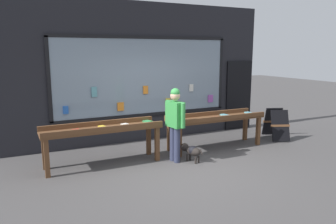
{
  "coord_description": "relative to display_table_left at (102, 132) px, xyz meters",
  "views": [
    {
      "loc": [
        -3.14,
        -5.73,
        2.39
      ],
      "look_at": [
        0.01,
        0.66,
        1.06
      ],
      "focal_mm": 35.0,
      "sensor_mm": 36.0,
      "label": 1
    }
  ],
  "objects": [
    {
      "name": "display_table_left",
      "position": [
        0.0,
        0.0,
        0.0
      ],
      "size": [
        2.5,
        0.68,
        0.9
      ],
      "color": "brown",
      "rests_on": "ground_plane"
    },
    {
      "name": "person_browsing",
      "position": [
        1.47,
        -0.48,
        0.22
      ],
      "size": [
        0.28,
        0.64,
        1.62
      ],
      "rotation": [
        0.0,
        0.0,
        1.71
      ],
      "color": "#2D334C",
      "rests_on": "ground_plane"
    },
    {
      "name": "display_table_right",
      "position": [
        2.85,
        -0.0,
        -0.02
      ],
      "size": [
        2.5,
        0.7,
        0.87
      ],
      "color": "brown",
      "rests_on": "ground_plane"
    },
    {
      "name": "small_dog",
      "position": [
        1.8,
        -0.65,
        -0.47
      ],
      "size": [
        0.33,
        0.58,
        0.37
      ],
      "rotation": [
        0.0,
        0.0,
        1.91
      ],
      "color": "black",
      "rests_on": "ground_plane"
    },
    {
      "name": "sandwich_board_sign",
      "position": [
        4.86,
        -0.01,
        -0.29
      ],
      "size": [
        0.75,
        0.97,
        0.82
      ],
      "rotation": [
        0.0,
        0.0,
        -0.38
      ],
      "color": "black",
      "rests_on": "ground_plane"
    },
    {
      "name": "ground_plane",
      "position": [
        1.43,
        -0.87,
        -0.72
      ],
      "size": [
        40.0,
        40.0,
        0.0
      ],
      "primitive_type": "plane",
      "color": "#474444"
    },
    {
      "name": "shopfront_facade",
      "position": [
        1.48,
        1.52,
        1.09
      ],
      "size": [
        7.47,
        0.29,
        3.64
      ],
      "color": "black",
      "rests_on": "ground_plane"
    }
  ]
}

